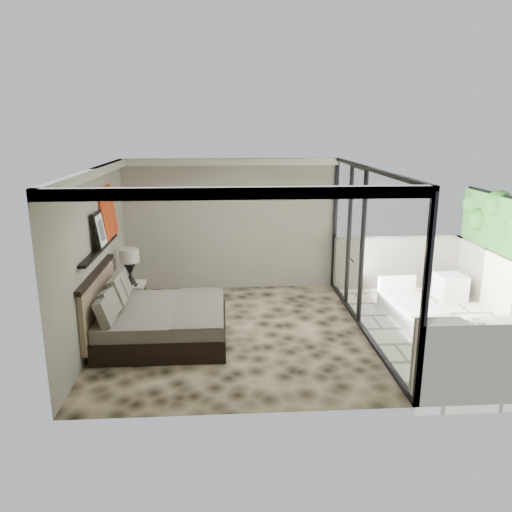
{
  "coord_description": "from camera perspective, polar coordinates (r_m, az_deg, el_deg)",
  "views": [
    {
      "loc": [
        -0.14,
        -7.97,
        3.46
      ],
      "look_at": [
        0.4,
        0.4,
        1.26
      ],
      "focal_mm": 35.0,
      "sensor_mm": 36.0,
      "label": 1
    }
  ],
  "objects": [
    {
      "name": "lounger",
      "position": [
        9.74,
        17.26,
        -5.63
      ],
      "size": [
        0.88,
        1.57,
        0.59
      ],
      "rotation": [
        0.0,
        0.0,
        0.09
      ],
      "color": "white",
      "rests_on": "terrace_slab"
    },
    {
      "name": "ottoman",
      "position": [
        10.91,
        21.31,
        -3.34
      ],
      "size": [
        0.57,
        0.57,
        0.53
      ],
      "primitive_type": "cube",
      "rotation": [
        0.0,
        0.0,
        0.06
      ],
      "color": "silver",
      "rests_on": "terrace_slab"
    },
    {
      "name": "framed_print",
      "position": [
        8.42,
        -17.4,
        2.85
      ],
      "size": [
        0.11,
        0.5,
        0.6
      ],
      "primitive_type": "cube",
      "rotation": [
        0.0,
        -0.14,
        0.0
      ],
      "color": "black",
      "rests_on": "picture_ledge"
    },
    {
      "name": "ceiling",
      "position": [
        8.0,
        -2.74,
        9.9
      ],
      "size": [
        4.5,
        5.0,
        0.02
      ],
      "primitive_type": "cube",
      "color": "silver",
      "rests_on": "back_wall"
    },
    {
      "name": "glass_wall",
      "position": [
        8.57,
        12.59,
        0.46
      ],
      "size": [
        0.08,
        5.0,
        2.8
      ],
      "primitive_type": "cube",
      "color": "white",
      "rests_on": "floor"
    },
    {
      "name": "picture_ledge",
      "position": [
        8.55,
        -17.42,
        0.78
      ],
      "size": [
        0.12,
        2.2,
        0.05
      ],
      "primitive_type": "cube",
      "color": "black",
      "rests_on": "left_wall"
    },
    {
      "name": "back_wall",
      "position": [
        10.66,
        -2.91,
        3.56
      ],
      "size": [
        4.5,
        0.02,
        2.8
      ],
      "primitive_type": "cube",
      "color": "gray",
      "rests_on": "floor"
    },
    {
      "name": "nightstand",
      "position": [
        9.93,
        -14.06,
        -4.48
      ],
      "size": [
        0.62,
        0.62,
        0.54
      ],
      "primitive_type": "cube",
      "rotation": [
        0.0,
        0.0,
        -0.16
      ],
      "color": "black",
      "rests_on": "floor"
    },
    {
      "name": "terrace_slab",
      "position": [
        9.54,
        20.85,
        -7.94
      ],
      "size": [
        3.0,
        5.0,
        0.12
      ],
      "primitive_type": "cube",
      "color": "beige",
      "rests_on": "ground"
    },
    {
      "name": "abstract_canvas",
      "position": [
        9.24,
        -16.58,
        4.86
      ],
      "size": [
        0.13,
        0.9,
        0.9
      ],
      "primitive_type": "cube",
      "rotation": [
        0.0,
        -0.1,
        0.0
      ],
      "color": "#C15410",
      "rests_on": "picture_ledge"
    },
    {
      "name": "left_wall",
      "position": [
        8.49,
        -17.91,
        -0.04
      ],
      "size": [
        0.02,
        5.0,
        2.8
      ],
      "primitive_type": "cube",
      "color": "gray",
      "rests_on": "floor"
    },
    {
      "name": "bed",
      "position": [
        8.46,
        -11.23,
        -7.21
      ],
      "size": [
        2.09,
        2.03,
        1.16
      ],
      "color": "black",
      "rests_on": "floor"
    },
    {
      "name": "floor",
      "position": [
        8.69,
        -2.52,
        -8.76
      ],
      "size": [
        5.0,
        5.0,
        0.0
      ],
      "primitive_type": "plane",
      "color": "black",
      "rests_on": "ground"
    },
    {
      "name": "table_lamp",
      "position": [
        9.74,
        -14.27,
        -0.63
      ],
      "size": [
        0.38,
        0.38,
        0.69
      ],
      "color": "black",
      "rests_on": "nightstand"
    }
  ]
}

